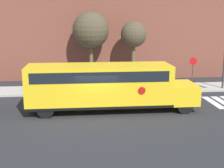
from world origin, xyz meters
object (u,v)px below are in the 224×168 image
school_bus (105,85)px  tree_far_sidewalk (134,35)px  stop_sign (193,69)px  tree_near_sidewalk (91,30)px

school_bus → tree_far_sidewalk: 9.22m
stop_sign → tree_far_sidewalk: tree_far_sidewalk is taller
tree_near_sidewalk → stop_sign: bearing=-25.1°
school_bus → tree_far_sidewalk: size_ratio=1.92×
school_bus → tree_far_sidewalk: tree_far_sidewalk is taller
stop_sign → tree_near_sidewalk: bearing=154.9°
tree_near_sidewalk → tree_far_sidewalk: (3.73, -0.38, -0.41)m
school_bus → tree_far_sidewalk: (3.17, 8.27, 2.57)m
stop_sign → tree_near_sidewalk: 9.30m
tree_near_sidewalk → school_bus: bearing=-86.3°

